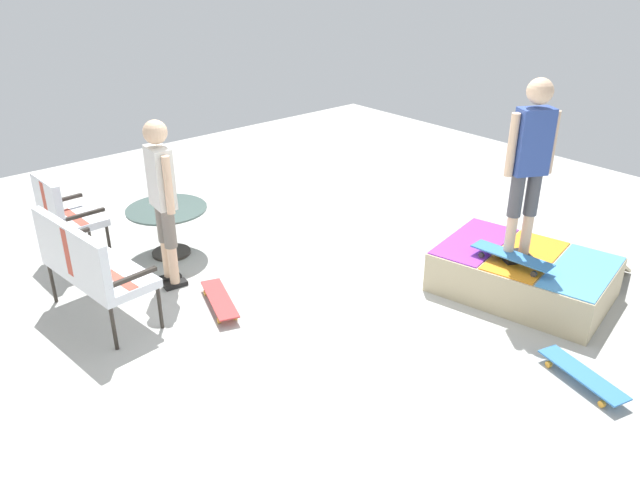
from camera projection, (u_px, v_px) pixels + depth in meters
name	position (u px, v px, depth m)	size (l,w,h in m)	color
ground_plane	(332.00, 305.00, 6.32)	(12.00, 12.00, 0.10)	#B2B2AD
skate_ramp	(524.00, 273.00, 6.37)	(1.95, 2.01, 0.44)	tan
patio_bench	(87.00, 262.00, 5.73)	(1.30, 0.67, 1.02)	#2D2823
patio_chair_near_house	(62.00, 212.00, 6.79)	(0.64, 0.57, 1.02)	#2D2823
patio_table	(168.00, 222.00, 7.07)	(0.90, 0.90, 0.57)	#2D2823
person_watching	(162.00, 192.00, 6.17)	(0.48, 0.27, 1.76)	black
person_skater	(530.00, 158.00, 5.74)	(0.34, 0.43, 1.77)	black
skateboard_by_bench	(220.00, 300.00, 6.15)	(0.82, 0.44, 0.10)	#B23838
skateboard_spare	(582.00, 375.00, 5.08)	(0.82, 0.40, 0.10)	#3372B2
skateboard_on_ramp	(512.00, 256.00, 6.04)	(0.81, 0.27, 0.10)	#3372B2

